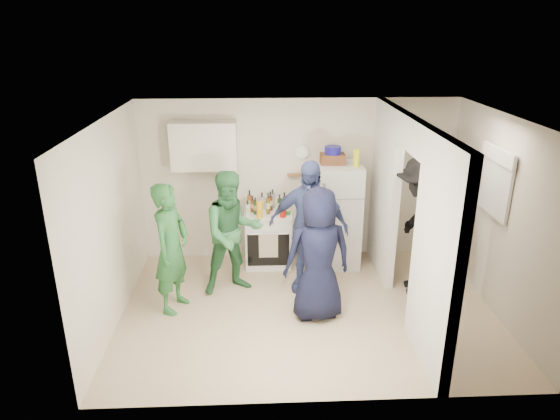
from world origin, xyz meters
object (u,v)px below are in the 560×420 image
object	(u,v)px
wicker_basket	(333,159)
person_green_left	(171,248)
person_nook	(419,227)
fridge	(337,215)
person_navy	(318,255)
blue_bowl	(333,150)
stove	(268,238)
yellow_cup_stack_top	(356,158)
person_green_center	(233,233)
person_denim	(308,227)

from	to	relation	value
wicker_basket	person_green_left	xyz separation A→B (m)	(-2.20, -1.26, -0.81)
person_green_left	person_nook	size ratio (longest dim) A/B	0.89
fridge	person_green_left	bearing A→B (deg)	-152.32
person_nook	person_navy	bearing A→B (deg)	-60.21
blue_bowl	person_navy	bearing A→B (deg)	-103.60
blue_bowl	person_nook	bearing A→B (deg)	-41.52
person_navy	person_nook	distance (m)	1.55
stove	blue_bowl	xyz separation A→B (m)	(0.96, 0.02, 1.37)
fridge	person_green_left	distance (m)	2.60
person_nook	yellow_cup_stack_top	bearing A→B (deg)	-129.51
fridge	blue_bowl	bearing A→B (deg)	153.43
stove	yellow_cup_stack_top	world-z (taller)	yellow_cup_stack_top
person_green_left	person_navy	bearing A→B (deg)	-78.48
fridge	person_nook	xyz separation A→B (m)	(0.96, -0.89, 0.17)
person_navy	person_nook	bearing A→B (deg)	-166.16
person_green_center	blue_bowl	bearing A→B (deg)	11.13
person_denim	wicker_basket	bearing A→B (deg)	79.76
fridge	blue_bowl	xyz separation A→B (m)	(-0.10, 0.05, 1.00)
stove	wicker_basket	world-z (taller)	wicker_basket
wicker_basket	person_green_center	world-z (taller)	wicker_basket
person_denim	person_nook	size ratio (longest dim) A/B	0.97
person_green_center	person_navy	distance (m)	1.29
yellow_cup_stack_top	person_green_left	xyz separation A→B (m)	(-2.52, -1.11, -0.86)
person_navy	yellow_cup_stack_top	bearing A→B (deg)	-125.22
person_nook	person_green_left	bearing A→B (deg)	-77.11
person_green_left	stove	bearing A→B (deg)	-25.17
wicker_basket	person_navy	size ratio (longest dim) A/B	0.20
person_green_left	fridge	bearing A→B (deg)	-42.31
blue_bowl	wicker_basket	bearing A→B (deg)	0.00
person_nook	wicker_basket	bearing A→B (deg)	-124.21
person_denim	person_nook	xyz separation A→B (m)	(1.48, -0.13, 0.03)
yellow_cup_stack_top	fridge	bearing A→B (deg)	155.56
blue_bowl	person_nook	world-z (taller)	person_nook
person_navy	stove	bearing A→B (deg)	-77.44
wicker_basket	person_navy	world-z (taller)	wicker_basket
fridge	person_navy	distance (m)	1.55
fridge	person_navy	size ratio (longest dim) A/B	0.93
stove	person_green_center	bearing A→B (deg)	-121.82
stove	person_denim	xyz separation A→B (m)	(0.53, -0.79, 0.51)
stove	person_nook	size ratio (longest dim) A/B	0.44
person_denim	person_navy	size ratio (longest dim) A/B	1.09
fridge	blue_bowl	distance (m)	1.01
blue_bowl	fridge	bearing A→B (deg)	-26.57
stove	blue_bowl	world-z (taller)	blue_bowl
wicker_basket	person_denim	bearing A→B (deg)	-117.58
person_denim	blue_bowl	bearing A→B (deg)	79.76
blue_bowl	person_navy	size ratio (longest dim) A/B	0.14
person_green_center	person_nook	size ratio (longest dim) A/B	0.90
fridge	person_denim	xyz separation A→B (m)	(-0.52, -0.76, 0.14)
person_denim	person_navy	bearing A→B (deg)	-68.46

